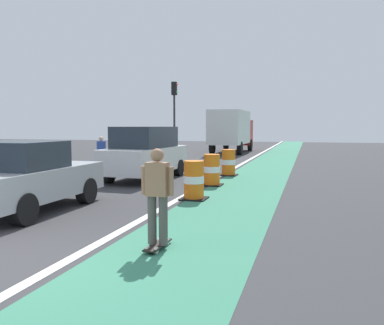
% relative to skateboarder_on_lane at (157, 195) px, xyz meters
% --- Properties ---
extents(bike_lane_strip, '(2.50, 80.00, 0.01)m').
position_rel_skateboarder_on_lane_xyz_m(bike_lane_strip, '(0.40, 10.60, -0.91)').
color(bike_lane_strip, '#387F60').
rests_on(bike_lane_strip, ground).
extents(lane_divider_stripe, '(0.20, 80.00, 0.01)m').
position_rel_skateboarder_on_lane_xyz_m(lane_divider_stripe, '(-1.10, 10.60, -0.91)').
color(lane_divider_stripe, silver).
rests_on(lane_divider_stripe, ground).
extents(skateboarder_on_lane, '(0.57, 0.80, 1.69)m').
position_rel_skateboarder_on_lane_xyz_m(skateboarder_on_lane, '(0.00, 0.00, 0.00)').
color(skateboarder_on_lane, black).
rests_on(skateboarder_on_lane, ground).
extents(parked_sedan_nearest, '(1.96, 4.12, 1.70)m').
position_rel_skateboarder_on_lane_xyz_m(parked_sedan_nearest, '(-4.08, 1.93, -0.08)').
color(parked_sedan_nearest, '#9EA0A5').
rests_on(parked_sedan_nearest, ground).
extents(parked_suv_second, '(2.07, 4.68, 2.04)m').
position_rel_skateboarder_on_lane_xyz_m(parked_suv_second, '(-3.69, 8.33, 0.12)').
color(parked_suv_second, silver).
rests_on(parked_suv_second, ground).
extents(traffic_barrel_front, '(0.73, 0.73, 1.09)m').
position_rel_skateboarder_on_lane_xyz_m(traffic_barrel_front, '(-0.69, 4.64, -0.38)').
color(traffic_barrel_front, orange).
rests_on(traffic_barrel_front, ground).
extents(traffic_barrel_mid, '(0.73, 0.73, 1.09)m').
position_rel_skateboarder_on_lane_xyz_m(traffic_barrel_mid, '(-0.83, 7.41, -0.38)').
color(traffic_barrel_mid, orange).
rests_on(traffic_barrel_mid, ground).
extents(traffic_barrel_back, '(0.73, 0.73, 1.09)m').
position_rel_skateboarder_on_lane_xyz_m(traffic_barrel_back, '(-0.82, 10.41, -0.38)').
color(traffic_barrel_back, orange).
rests_on(traffic_barrel_back, ground).
extents(delivery_truck_down_block, '(2.40, 7.61, 3.23)m').
position_rel_skateboarder_on_lane_xyz_m(delivery_truck_down_block, '(-3.42, 25.10, 0.94)').
color(delivery_truck_down_block, silver).
rests_on(delivery_truck_down_block, ground).
extents(traffic_light_corner, '(0.41, 0.32, 5.10)m').
position_rel_skateboarder_on_lane_xyz_m(traffic_light_corner, '(-6.60, 20.51, 2.59)').
color(traffic_light_corner, '#2D2D2D').
rests_on(traffic_light_corner, ground).
extents(pedestrian_crossing, '(0.34, 0.20, 1.61)m').
position_rel_skateboarder_on_lane_xyz_m(pedestrian_crossing, '(-6.46, 9.92, -0.05)').
color(pedestrian_crossing, '#33333D').
rests_on(pedestrian_crossing, ground).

